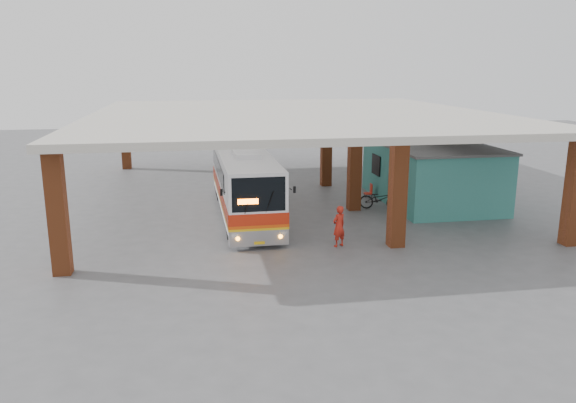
% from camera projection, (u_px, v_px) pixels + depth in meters
% --- Properties ---
extents(ground, '(90.00, 90.00, 0.00)m').
position_uv_depth(ground, '(307.00, 229.00, 24.95)').
color(ground, '#515154').
rests_on(ground, ground).
extents(brick_columns, '(20.10, 21.60, 4.35)m').
position_uv_depth(brick_columns, '(315.00, 161.00, 29.46)').
color(brick_columns, '#954520').
rests_on(brick_columns, ground).
extents(canopy_roof, '(21.00, 23.00, 0.30)m').
position_uv_depth(canopy_roof, '(293.00, 115.00, 30.20)').
color(canopy_roof, beige).
rests_on(canopy_roof, brick_columns).
extents(shop_building, '(5.20, 8.20, 3.11)m').
position_uv_depth(shop_building, '(431.00, 173.00, 29.64)').
color(shop_building, teal).
rests_on(shop_building, ground).
extents(coach_bus, '(2.49, 11.31, 3.28)m').
position_uv_depth(coach_bus, '(244.00, 182.00, 26.92)').
color(coach_bus, white).
rests_on(coach_bus, ground).
extents(motorcycle, '(2.16, 1.45, 1.07)m').
position_uv_depth(motorcycle, '(380.00, 199.00, 28.23)').
color(motorcycle, black).
rests_on(motorcycle, ground).
extents(pedestrian, '(0.72, 0.64, 1.67)m').
position_uv_depth(pedestrian, '(339.00, 226.00, 22.34)').
color(pedestrian, red).
rests_on(pedestrian, ground).
extents(red_chair, '(0.41, 0.41, 0.76)m').
position_uv_depth(red_chair, '(370.00, 191.00, 30.86)').
color(red_chair, red).
rests_on(red_chair, ground).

